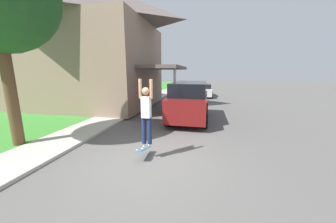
{
  "coord_description": "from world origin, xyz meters",
  "views": [
    {
      "loc": [
        1.67,
        -4.78,
        2.55
      ],
      "look_at": [
        0.29,
        1.8,
        1.15
      ],
      "focal_mm": 20.0,
      "sensor_mm": 36.0,
      "label": 1
    }
  ],
  "objects_px": {
    "lawn_tree_far": "(136,44)",
    "car_down_street": "(203,90)",
    "skateboarder": "(146,111)",
    "suv_parked": "(189,100)",
    "skateboard": "(144,149)"
  },
  "relations": [
    {
      "from": "suv_parked",
      "to": "car_down_street",
      "type": "distance_m",
      "value": 10.55
    },
    {
      "from": "skateboarder",
      "to": "skateboard",
      "type": "bearing_deg",
      "value": 154.73
    },
    {
      "from": "lawn_tree_far",
      "to": "skateboarder",
      "type": "height_order",
      "value": "lawn_tree_far"
    },
    {
      "from": "lawn_tree_far",
      "to": "skateboard",
      "type": "distance_m",
      "value": 12.6
    },
    {
      "from": "lawn_tree_far",
      "to": "car_down_street",
      "type": "xyz_separation_m",
      "value": [
        5.69,
        4.69,
        -4.29
      ]
    },
    {
      "from": "suv_parked",
      "to": "lawn_tree_far",
      "type": "bearing_deg",
      "value": 131.49
    },
    {
      "from": "lawn_tree_far",
      "to": "skateboarder",
      "type": "bearing_deg",
      "value": -68.01
    },
    {
      "from": "car_down_street",
      "to": "skateboarder",
      "type": "height_order",
      "value": "skateboarder"
    },
    {
      "from": "suv_parked",
      "to": "skateboard",
      "type": "bearing_deg",
      "value": -99.91
    },
    {
      "from": "car_down_street",
      "to": "lawn_tree_far",
      "type": "bearing_deg",
      "value": -140.54
    },
    {
      "from": "car_down_street",
      "to": "skateboard",
      "type": "relative_size",
      "value": 5.42
    },
    {
      "from": "lawn_tree_far",
      "to": "skateboard",
      "type": "bearing_deg",
      "value": -68.51
    },
    {
      "from": "skateboarder",
      "to": "car_down_street",
      "type": "bearing_deg",
      "value": 85.36
    },
    {
      "from": "suv_parked",
      "to": "car_down_street",
      "type": "relative_size",
      "value": 1.07
    },
    {
      "from": "lawn_tree_far",
      "to": "suv_parked",
      "type": "bearing_deg",
      "value": -48.51
    }
  ]
}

